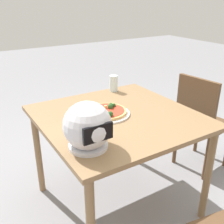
% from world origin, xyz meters
% --- Properties ---
extents(ground_plane, '(14.00, 14.00, 0.00)m').
position_xyz_m(ground_plane, '(0.00, 0.00, 0.00)').
color(ground_plane, gray).
extents(dining_table, '(1.03, 1.03, 0.76)m').
position_xyz_m(dining_table, '(0.00, 0.00, 0.67)').
color(dining_table, olive).
rests_on(dining_table, ground).
extents(pizza_plate, '(0.32, 0.32, 0.01)m').
position_xyz_m(pizza_plate, '(0.06, -0.05, 0.77)').
color(pizza_plate, white).
rests_on(pizza_plate, dining_table).
extents(pizza, '(0.28, 0.28, 0.05)m').
position_xyz_m(pizza, '(0.06, -0.05, 0.79)').
color(pizza, tan).
rests_on(pizza, pizza_plate).
extents(motorcycle_helmet, '(0.26, 0.26, 0.26)m').
position_xyz_m(motorcycle_helmet, '(0.36, 0.27, 0.89)').
color(motorcycle_helmet, silver).
rests_on(motorcycle_helmet, dining_table).
extents(drinking_glass, '(0.07, 0.07, 0.14)m').
position_xyz_m(drinking_glass, '(-0.24, -0.44, 0.83)').
color(drinking_glass, silver).
rests_on(drinking_glass, dining_table).
extents(chair_side, '(0.44, 0.44, 0.90)m').
position_xyz_m(chair_side, '(-0.88, -0.02, 0.51)').
color(chair_side, brown).
rests_on(chair_side, ground).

